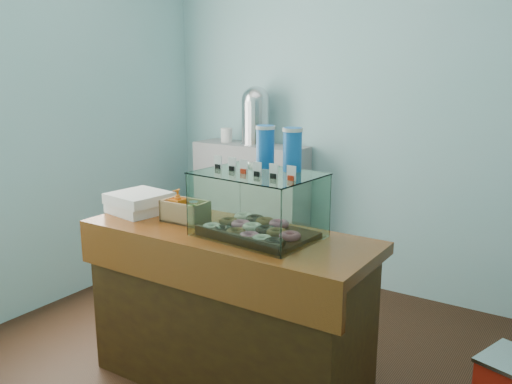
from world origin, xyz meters
The scene contains 8 objects.
ground centered at (0.00, 0.00, 0.00)m, with size 3.50×3.50×0.00m, color black.
room_shell centered at (0.03, 0.01, 1.71)m, with size 3.54×3.04×2.82m.
counter centered at (0.00, -0.25, 0.46)m, with size 1.60×0.60×0.90m.
back_shelf centered at (-0.90, 1.32, 0.55)m, with size 1.00×0.32×1.10m, color gray.
display_case centered at (0.18, -0.20, 1.07)m, with size 0.63×0.48×0.55m.
condiment_crate centered at (-0.30, -0.24, 0.96)m, with size 0.25×0.16×0.18m.
pastry_boxes centered at (-0.65, -0.24, 0.96)m, with size 0.35×0.35×0.12m.
coffee_urn centered at (-0.85, 1.33, 1.35)m, with size 0.26×0.26×0.48m.
Camera 1 is at (1.62, -2.44, 1.75)m, focal length 38.00 mm.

